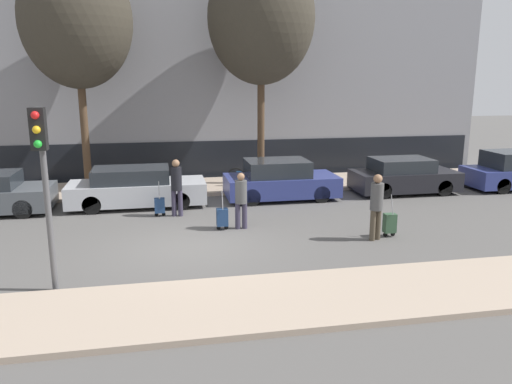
{
  "coord_description": "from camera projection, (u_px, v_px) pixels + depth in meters",
  "views": [
    {
      "loc": [
        -0.69,
        -12.41,
        4.25
      ],
      "look_at": [
        2.07,
        1.8,
        0.95
      ],
      "focal_mm": 35.0,
      "sensor_mm": 36.0,
      "label": 1
    }
  ],
  "objects": [
    {
      "name": "ground_plane",
      "position": [
        191.0,
        246.0,
        12.95
      ],
      "size": [
        80.0,
        80.0,
        0.0
      ],
      "primitive_type": "plane",
      "color": "#565451"
    },
    {
      "name": "sidewalk_near",
      "position": [
        204.0,
        307.0,
        9.35
      ],
      "size": [
        28.0,
        2.5,
        0.12
      ],
      "color": "tan",
      "rests_on": "ground_plane"
    },
    {
      "name": "sidewalk_far",
      "position": [
        179.0,
        187.0,
        19.64
      ],
      "size": [
        28.0,
        3.0,
        0.12
      ],
      "color": "tan",
      "rests_on": "ground_plane"
    },
    {
      "name": "building_facade",
      "position": [
        171.0,
        35.0,
        21.58
      ],
      "size": [
        28.0,
        2.51,
        12.19
      ],
      "color": "gray",
      "rests_on": "ground_plane"
    },
    {
      "name": "parked_car_1",
      "position": [
        136.0,
        188.0,
        16.86
      ],
      "size": [
        4.56,
        1.73,
        1.33
      ],
      "color": "#B7BABF",
      "rests_on": "ground_plane"
    },
    {
      "name": "parked_car_2",
      "position": [
        280.0,
        181.0,
        17.94
      ],
      "size": [
        4.0,
        1.9,
        1.41
      ],
      "color": "navy",
      "rests_on": "ground_plane"
    },
    {
      "name": "parked_car_3",
      "position": [
        404.0,
        177.0,
        18.86
      ],
      "size": [
        3.9,
        1.76,
        1.33
      ],
      "color": "black",
      "rests_on": "ground_plane"
    },
    {
      "name": "pedestrian_left",
      "position": [
        176.0,
        184.0,
        15.56
      ],
      "size": [
        0.35,
        0.34,
        1.81
      ],
      "rotation": [
        0.0,
        0.0,
        -0.16
      ],
      "color": "#383347",
      "rests_on": "ground_plane"
    },
    {
      "name": "trolley_left",
      "position": [
        160.0,
        205.0,
        15.69
      ],
      "size": [
        0.34,
        0.29,
        1.12
      ],
      "color": "navy",
      "rests_on": "ground_plane"
    },
    {
      "name": "pedestrian_center",
      "position": [
        241.0,
        197.0,
        14.26
      ],
      "size": [
        0.35,
        0.34,
        1.64
      ],
      "rotation": [
        0.0,
        0.0,
        0.01
      ],
      "color": "#383347",
      "rests_on": "ground_plane"
    },
    {
      "name": "trolley_center",
      "position": [
        222.0,
        217.0,
        14.28
      ],
      "size": [
        0.34,
        0.29,
        1.16
      ],
      "color": "navy",
      "rests_on": "ground_plane"
    },
    {
      "name": "pedestrian_right",
      "position": [
        377.0,
        203.0,
        13.23
      ],
      "size": [
        0.34,
        0.34,
        1.8
      ],
      "rotation": [
        0.0,
        0.0,
        3.52
      ],
      "color": "#4C4233",
      "rests_on": "ground_plane"
    },
    {
      "name": "trolley_right",
      "position": [
        390.0,
        223.0,
        13.66
      ],
      "size": [
        0.34,
        0.29,
        1.19
      ],
      "color": "#335138",
      "rests_on": "ground_plane"
    },
    {
      "name": "traffic_light",
      "position": [
        42.0,
        164.0,
        9.56
      ],
      "size": [
        0.28,
        0.47,
        3.73
      ],
      "color": "#515154",
      "rests_on": "ground_plane"
    },
    {
      "name": "parked_bicycle",
      "position": [
        249.0,
        176.0,
        19.7
      ],
      "size": [
        1.77,
        0.06,
        0.96
      ],
      "color": "black",
      "rests_on": "sidewalk_far"
    },
    {
      "name": "bare_tree_near_crossing",
      "position": [
        261.0,
        18.0,
        18.74
      ],
      "size": [
        4.05,
        4.05,
        8.83
      ],
      "color": "#4C3826",
      "rests_on": "sidewalk_far"
    },
    {
      "name": "bare_tree_down_street",
      "position": [
        76.0,
        21.0,
        17.62
      ],
      "size": [
        3.92,
        3.92,
        8.54
      ],
      "color": "#4C3826",
      "rests_on": "sidewalk_far"
    }
  ]
}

